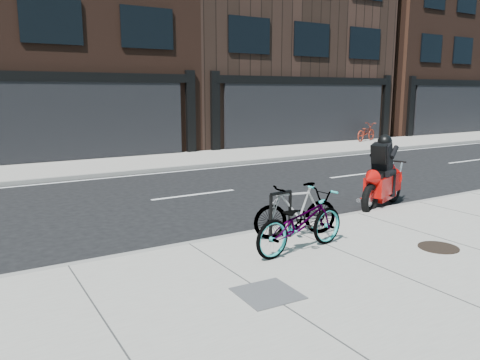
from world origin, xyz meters
TOP-DOWN VIEW (x-y plane):
  - ground at (0.00, 0.00)m, footprint 120.00×120.00m
  - sidewalk_near at (0.00, -5.00)m, footprint 60.00×6.00m
  - sidewalk_far at (0.00, 7.75)m, footprint 60.00×3.50m
  - building_mideast at (10.00, 14.50)m, footprint 12.00×10.00m
  - building_east at (22.00, 14.50)m, footprint 10.00×10.00m
  - bike_rack at (-0.51, -2.60)m, footprint 0.52×0.12m
  - bicycle_front at (-0.59, -3.27)m, footprint 1.95×0.87m
  - bicycle_rear at (-0.17, -2.60)m, footprint 1.68×0.78m
  - motorcycle at (3.27, -1.56)m, footprint 2.23×1.18m
  - bicycle_far at (13.31, 8.78)m, footprint 1.90×1.12m
  - manhole_cover at (1.50, -4.35)m, footprint 0.82×0.82m
  - utility_grate at (-1.99, -4.37)m, footprint 0.78×0.78m

SIDE VIEW (x-z plane):
  - ground at x=0.00m, z-range 0.00..0.00m
  - sidewalk_near at x=0.00m, z-range 0.00..0.13m
  - sidewalk_far at x=0.00m, z-range 0.00..0.13m
  - manhole_cover at x=1.50m, z-range 0.13..0.15m
  - utility_grate at x=-1.99m, z-range 0.13..0.15m
  - bicycle_far at x=13.31m, z-range 0.13..1.07m
  - bicycle_rear at x=-0.17m, z-range 0.13..1.11m
  - bicycle_front at x=-0.59m, z-range 0.13..1.12m
  - bike_rack at x=-0.51m, z-range 0.21..1.08m
  - motorcycle at x=3.27m, z-range -0.17..1.59m
  - building_mideast at x=10.00m, z-range 0.00..12.50m
  - building_east at x=22.00m, z-range 0.00..13.00m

